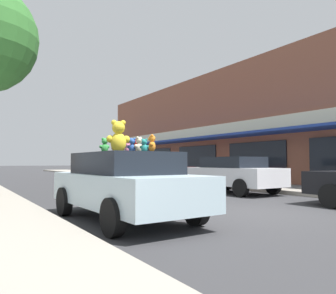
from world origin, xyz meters
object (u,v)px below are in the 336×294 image
teddy_bear_orange (152,143)px  teddy_bear_teal (144,146)px  plush_art_car (125,184)px  teddy_bear_red (135,147)px  teddy_bear_white (126,149)px  teddy_bear_cream (139,145)px  teddy_bear_giant (118,137)px  teddy_bear_brown (115,147)px  parked_car_far_center (233,174)px  teddy_bear_green (105,146)px  teddy_bear_pink (128,149)px  parked_car_far_right (159,170)px  teddy_bear_blue (132,146)px

teddy_bear_orange → teddy_bear_teal: bearing=-167.4°
plush_art_car → teddy_bear_red: bearing=47.2°
teddy_bear_white → teddy_bear_cream: (0.09, -0.49, 0.07)m
teddy_bear_giant → teddy_bear_red: 0.86m
teddy_bear_brown → teddy_bear_white: 0.38m
teddy_bear_brown → parked_car_far_center: bearing=-105.2°
plush_art_car → teddy_bear_green: (-0.21, 0.65, 0.85)m
teddy_bear_orange → teddy_bear_brown: size_ratio=1.01×
teddy_bear_white → teddy_bear_green: bearing=49.8°
teddy_bear_pink → parked_car_far_center: 6.73m
teddy_bear_teal → parked_car_far_center: 6.95m
teddy_bear_teal → teddy_bear_green: 0.96m
plush_art_car → parked_car_far_right: bearing=53.5°
teddy_bear_teal → teddy_bear_pink: bearing=-29.4°
teddy_bear_pink → teddy_bear_brown: size_ratio=0.73×
teddy_bear_white → teddy_bear_cream: teddy_bear_cream is taller
teddy_bear_orange → parked_car_far_right: (6.27, 10.10, -0.79)m
teddy_bear_giant → teddy_bear_blue: 0.49m
teddy_bear_pink → teddy_bear_brown: bearing=-41.1°
teddy_bear_red → teddy_bear_white: size_ratio=1.54×
teddy_bear_giant → teddy_bear_orange: bearing=119.3°
teddy_bear_teal → teddy_bear_green: (-0.67, 0.69, 0.02)m
teddy_bear_teal → teddy_bear_pink: size_ratio=1.30×
teddy_bear_giant → teddy_bear_green: size_ratio=2.01×
teddy_bear_teal → teddy_bear_orange: size_ratio=0.94×
teddy_bear_green → teddy_bear_orange: bearing=94.5°
teddy_bear_blue → parked_car_far_right: size_ratio=0.08×
teddy_bear_blue → teddy_bear_red: bearing=-79.5°
teddy_bear_teal → teddy_bear_red: size_ratio=0.88×
teddy_bear_red → teddy_bear_brown: bearing=-94.0°
teddy_bear_brown → teddy_bear_blue: 0.75m
parked_car_far_center → teddy_bear_white: bearing=-156.3°
teddy_bear_pink → teddy_bear_cream: size_ratio=0.65×
teddy_bear_green → teddy_bear_white: teddy_bear_green is taller
teddy_bear_orange → teddy_bear_giant: bearing=-133.7°
teddy_bear_teal → parked_car_far_center: bearing=-97.4°
teddy_bear_green → teddy_bear_orange: (0.39, -1.51, -0.01)m
teddy_bear_brown → teddy_bear_teal: bearing=155.4°
teddy_bear_teal → parked_car_far_center: (6.00, 3.42, -0.83)m
parked_car_far_center → teddy_bear_pink: bearing=-155.6°
teddy_bear_teal → teddy_bear_red: teddy_bear_red is taller
parked_car_far_right → teddy_bear_red: bearing=-124.4°
teddy_bear_cream → parked_car_far_center: teddy_bear_cream is taller
teddy_bear_teal → teddy_bear_white: bearing=-30.0°
teddy_bear_cream → parked_car_far_right: teddy_bear_cream is taller
teddy_bear_green → teddy_bear_teal: bearing=124.0°
teddy_bear_green → teddy_bear_orange: size_ratio=1.04×
parked_car_far_right → teddy_bear_teal: bearing=-122.9°
plush_art_car → teddy_bear_blue: (0.34, 0.32, 0.85)m
teddy_bear_giant → teddy_bear_blue: size_ratio=2.01×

